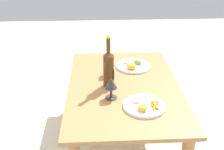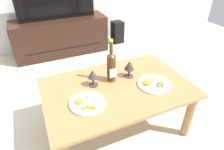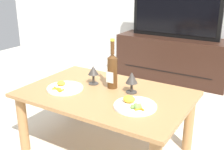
{
  "view_description": "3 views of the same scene",
  "coord_description": "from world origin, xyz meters",
  "px_view_note": "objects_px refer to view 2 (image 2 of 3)",
  "views": [
    {
      "loc": [
        -1.68,
        0.17,
        1.4
      ],
      "look_at": [
        0.04,
        0.08,
        0.52
      ],
      "focal_mm": 44.86,
      "sensor_mm": 36.0,
      "label": 1
    },
    {
      "loc": [
        -0.54,
        -1.12,
        1.38
      ],
      "look_at": [
        -0.01,
        0.08,
        0.52
      ],
      "focal_mm": 31.11,
      "sensor_mm": 36.0,
      "label": 2
    },
    {
      "loc": [
        0.97,
        -1.5,
        1.21
      ],
      "look_at": [
        0.01,
        0.07,
        0.57
      ],
      "focal_mm": 44.6,
      "sensor_mm": 36.0,
      "label": 3
    }
  ],
  "objects_px": {
    "tv_stand": "(61,37)",
    "dinner_plate_right": "(154,83)",
    "dining_table": "(117,94)",
    "floor_speaker": "(117,32)",
    "goblet_left": "(93,75)",
    "wine_bottle": "(111,66)",
    "goblet_right": "(129,66)",
    "dinner_plate_left": "(87,102)"
  },
  "relations": [
    {
      "from": "goblet_left",
      "to": "dining_table",
      "type": "bearing_deg",
      "value": -29.34
    },
    {
      "from": "wine_bottle",
      "to": "goblet_left",
      "type": "bearing_deg",
      "value": -176.82
    },
    {
      "from": "tv_stand",
      "to": "goblet_right",
      "type": "distance_m",
      "value": 1.68
    },
    {
      "from": "dinner_plate_left",
      "to": "dinner_plate_right",
      "type": "xyz_separation_m",
      "value": [
        0.56,
        -0.0,
        0.0
      ]
    },
    {
      "from": "tv_stand",
      "to": "dinner_plate_right",
      "type": "distance_m",
      "value": 1.88
    },
    {
      "from": "wine_bottle",
      "to": "goblet_left",
      "type": "xyz_separation_m",
      "value": [
        -0.16,
        -0.01,
        -0.04
      ]
    },
    {
      "from": "dinner_plate_right",
      "to": "dining_table",
      "type": "bearing_deg",
      "value": 160.33
    },
    {
      "from": "dining_table",
      "to": "wine_bottle",
      "type": "height_order",
      "value": "wine_bottle"
    },
    {
      "from": "floor_speaker",
      "to": "goblet_left",
      "type": "relative_size",
      "value": 2.56
    },
    {
      "from": "floor_speaker",
      "to": "wine_bottle",
      "type": "xyz_separation_m",
      "value": [
        -0.84,
        -1.66,
        0.42
      ]
    },
    {
      "from": "dinner_plate_right",
      "to": "wine_bottle",
      "type": "bearing_deg",
      "value": 144.61
    },
    {
      "from": "floor_speaker",
      "to": "wine_bottle",
      "type": "distance_m",
      "value": 1.91
    },
    {
      "from": "goblet_left",
      "to": "dinner_plate_left",
      "type": "bearing_deg",
      "value": -120.96
    },
    {
      "from": "tv_stand",
      "to": "dinner_plate_right",
      "type": "height_order",
      "value": "tv_stand"
    },
    {
      "from": "tv_stand",
      "to": "wine_bottle",
      "type": "bearing_deg",
      "value": -85.81
    },
    {
      "from": "floor_speaker",
      "to": "tv_stand",
      "type": "bearing_deg",
      "value": 178.43
    },
    {
      "from": "dining_table",
      "to": "floor_speaker",
      "type": "relative_size",
      "value": 3.19
    },
    {
      "from": "dining_table",
      "to": "goblet_left",
      "type": "bearing_deg",
      "value": 150.66
    },
    {
      "from": "wine_bottle",
      "to": "goblet_right",
      "type": "bearing_deg",
      "value": -3.18
    },
    {
      "from": "tv_stand",
      "to": "dinner_plate_left",
      "type": "bearing_deg",
      "value": -94.91
    },
    {
      "from": "goblet_right",
      "to": "dinner_plate_right",
      "type": "bearing_deg",
      "value": -57.25
    },
    {
      "from": "dining_table",
      "to": "dinner_plate_left",
      "type": "bearing_deg",
      "value": -160.79
    },
    {
      "from": "dinner_plate_left",
      "to": "dining_table",
      "type": "bearing_deg",
      "value": 19.21
    },
    {
      "from": "wine_bottle",
      "to": "dinner_plate_right",
      "type": "distance_m",
      "value": 0.37
    },
    {
      "from": "floor_speaker",
      "to": "wine_bottle",
      "type": "bearing_deg",
      "value": -120.49
    },
    {
      "from": "goblet_right",
      "to": "dinner_plate_right",
      "type": "xyz_separation_m",
      "value": [
        0.12,
        -0.19,
        -0.09
      ]
    },
    {
      "from": "wine_bottle",
      "to": "dinner_plate_right",
      "type": "bearing_deg",
      "value": -35.39
    },
    {
      "from": "goblet_left",
      "to": "dinner_plate_right",
      "type": "height_order",
      "value": "goblet_left"
    },
    {
      "from": "tv_stand",
      "to": "goblet_right",
      "type": "bearing_deg",
      "value": -80.29
    },
    {
      "from": "tv_stand",
      "to": "goblet_right",
      "type": "xyz_separation_m",
      "value": [
        0.28,
        -1.63,
        0.29
      ]
    },
    {
      "from": "dining_table",
      "to": "tv_stand",
      "type": "distance_m",
      "value": 1.74
    },
    {
      "from": "floor_speaker",
      "to": "wine_bottle",
      "type": "relative_size",
      "value": 1.01
    },
    {
      "from": "goblet_left",
      "to": "goblet_right",
      "type": "xyz_separation_m",
      "value": [
        0.32,
        -0.0,
        0.0
      ]
    },
    {
      "from": "wine_bottle",
      "to": "goblet_left",
      "type": "distance_m",
      "value": 0.17
    },
    {
      "from": "goblet_left",
      "to": "dinner_plate_right",
      "type": "relative_size",
      "value": 0.53
    },
    {
      "from": "floor_speaker",
      "to": "dinner_plate_left",
      "type": "relative_size",
      "value": 1.4
    },
    {
      "from": "floor_speaker",
      "to": "goblet_left",
      "type": "distance_m",
      "value": 1.98
    },
    {
      "from": "wine_bottle",
      "to": "goblet_left",
      "type": "height_order",
      "value": "wine_bottle"
    },
    {
      "from": "floor_speaker",
      "to": "dinner_plate_left",
      "type": "distance_m",
      "value": 2.19
    },
    {
      "from": "wine_bottle",
      "to": "dinner_plate_right",
      "type": "relative_size",
      "value": 1.34
    },
    {
      "from": "dining_table",
      "to": "dinner_plate_right",
      "type": "bearing_deg",
      "value": -19.67
    },
    {
      "from": "tv_stand",
      "to": "goblet_left",
      "type": "xyz_separation_m",
      "value": [
        -0.04,
        -1.63,
        0.29
      ]
    }
  ]
}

